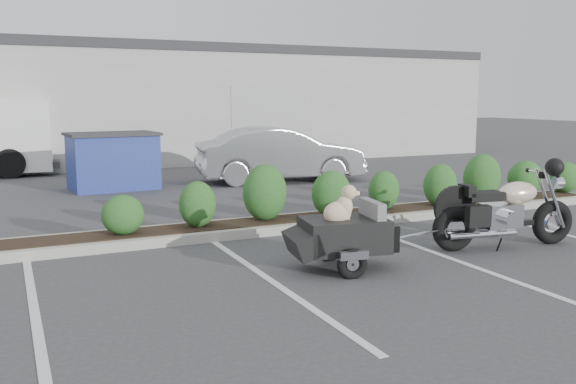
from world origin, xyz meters
name	(u,v)px	position (x,y,z in m)	size (l,w,h in m)	color
ground	(354,257)	(0.00, 0.00, 0.00)	(90.00, 90.00, 0.00)	#38383A
planter_kerb	(338,219)	(1.00, 2.20, 0.07)	(12.00, 1.00, 0.15)	#9E9E93
building	(126,103)	(0.00, 17.00, 2.00)	(26.00, 10.00, 4.00)	#9EA099
motorcycle	(506,212)	(2.35, -0.47, 0.55)	(2.38, 0.95, 1.37)	black
pet_trailer	(343,233)	(-0.43, -0.44, 0.48)	(1.93, 1.10, 1.14)	black
sedan	(280,154)	(2.29, 7.58, 0.73)	(1.55, 4.43, 1.46)	#ADACB3
dumpster	(113,161)	(-1.98, 8.10, 0.70)	(2.22, 1.61, 1.39)	navy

